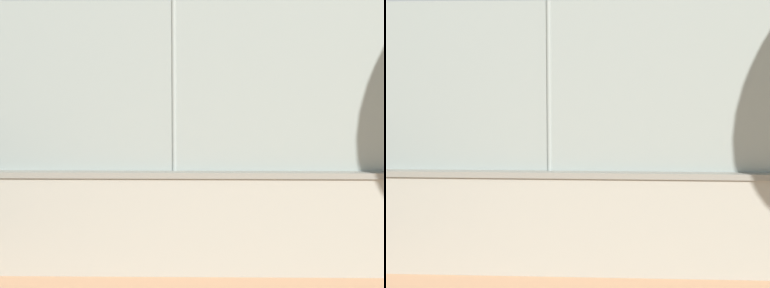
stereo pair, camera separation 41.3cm
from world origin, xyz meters
TOP-DOWN VIEW (x-y plane):
  - ground_plane at (0.00, 0.00)m, footprint 260.00×260.00m
  - perimeter_wall at (-0.37, 10.40)m, footprint 33.62×0.91m
  - fence_panel_on_wall at (-0.37, 10.40)m, footprint 33.01×0.61m
  - player_crossing_court at (-4.41, -1.58)m, footprint 1.11×0.69m
  - sports_ball at (-5.77, 0.38)m, footprint 0.19×0.19m

SIDE VIEW (x-z plane):
  - ground_plane at x=0.00m, z-range 0.00..0.00m
  - perimeter_wall at x=-0.37m, z-range 0.01..1.48m
  - player_crossing_court at x=-4.41m, z-range 0.13..1.66m
  - sports_ball at x=-5.77m, z-range 0.99..1.18m
  - fence_panel_on_wall at x=-0.37m, z-range 1.47..3.74m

